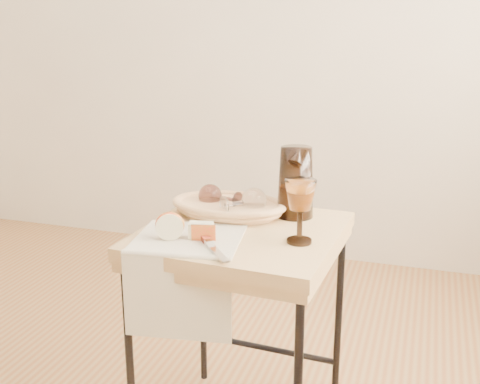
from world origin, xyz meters
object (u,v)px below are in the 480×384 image
at_px(pitcher, 296,182).
at_px(table_knife, 210,244).
at_px(goblet_lying_b, 241,202).
at_px(wine_goblet, 300,211).
at_px(bread_basket, 229,208).
at_px(tea_towel, 188,239).
at_px(apple_half, 170,225).
at_px(goblet_lying_a, 222,198).
at_px(side_table, 242,337).

distance_m(pitcher, table_knife, 0.39).
xyz_separation_m(goblet_lying_b, wine_goblet, (0.22, -0.15, 0.04)).
relative_size(bread_basket, goblet_lying_b, 2.53).
height_order(tea_towel, apple_half, apple_half).
xyz_separation_m(pitcher, wine_goblet, (0.06, -0.23, -0.02)).
relative_size(goblet_lying_b, apple_half, 1.57).
bearing_deg(tea_towel, bread_basket, 73.34).
height_order(tea_towel, bread_basket, bread_basket).
height_order(goblet_lying_b, apple_half, goblet_lying_b).
bearing_deg(goblet_lying_a, wine_goblet, 161.44).
bearing_deg(table_knife, bread_basket, 150.46).
relative_size(side_table, goblet_lying_a, 5.76).
relative_size(side_table, wine_goblet, 3.93).
height_order(pitcher, apple_half, pitcher).
xyz_separation_m(tea_towel, pitcher, (0.24, 0.30, 0.11)).
distance_m(goblet_lying_b, table_knife, 0.28).
height_order(goblet_lying_b, pitcher, pitcher).
bearing_deg(goblet_lying_b, tea_towel, -156.95).
xyz_separation_m(side_table, goblet_lying_a, (-0.11, 0.13, 0.41)).
bearing_deg(apple_half, wine_goblet, -6.84).
xyz_separation_m(side_table, table_knife, (-0.03, -0.18, 0.38)).
bearing_deg(bread_basket, side_table, -54.45).
relative_size(side_table, bread_basket, 2.18).
distance_m(side_table, goblet_lying_a, 0.45).
distance_m(goblet_lying_a, goblet_lying_b, 0.09).
bearing_deg(wine_goblet, goblet_lying_b, 145.01).
xyz_separation_m(bread_basket, pitcher, (0.20, 0.05, 0.09)).
height_order(goblet_lying_b, table_knife, goblet_lying_b).
height_order(wine_goblet, table_knife, wine_goblet).
xyz_separation_m(apple_half, table_knife, (0.13, -0.03, -0.03)).
bearing_deg(bread_basket, goblet_lying_a, 153.60).
bearing_deg(side_table, goblet_lying_a, 130.57).
relative_size(side_table, goblet_lying_b, 5.51).
bearing_deg(goblet_lying_b, goblet_lying_a, 109.67).
xyz_separation_m(tea_towel, table_knife, (0.08, -0.05, 0.01)).
bearing_deg(goblet_lying_a, pitcher, -156.73).
bearing_deg(wine_goblet, apple_half, -165.33).
bearing_deg(table_knife, goblet_lying_a, 155.21).
bearing_deg(wine_goblet, pitcher, 105.95).
xyz_separation_m(side_table, pitcher, (0.12, 0.17, 0.47)).
relative_size(tea_towel, apple_half, 3.57).
bearing_deg(pitcher, table_knife, -97.76).
bearing_deg(goblet_lying_a, table_knife, 117.90).
relative_size(bread_basket, table_knife, 1.44).
bearing_deg(tea_towel, goblet_lying_b, 61.23).
distance_m(bread_basket, goblet_lying_b, 0.06).
bearing_deg(table_knife, pitcher, 117.25).
bearing_deg(pitcher, tea_towel, -112.35).
height_order(apple_half, table_knife, apple_half).
bearing_deg(goblet_lying_b, table_knife, -136.59).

